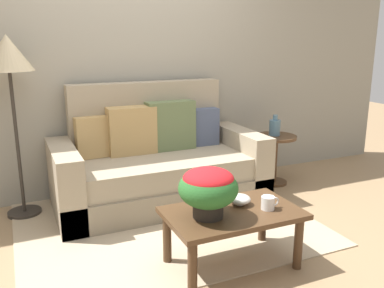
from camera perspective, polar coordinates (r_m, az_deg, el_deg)
ground_plane at (r=3.44m, az=-2.93°, el=-11.69°), size 14.00×14.00×0.00m
wall_back at (r=4.16m, az=-8.87°, el=12.28°), size 6.40×0.12×2.74m
area_rug at (r=3.54m, az=-3.64°, el=-10.84°), size 2.37×1.91×0.01m
couch at (r=3.91m, az=-4.81°, el=-2.97°), size 1.91×0.91×1.11m
coffee_table at (r=2.81m, az=5.61°, el=-10.37°), size 0.90×0.55×0.40m
side_table at (r=4.44m, az=11.43°, el=-0.88°), size 0.43×0.43×0.53m
floor_lamp at (r=3.71m, az=-24.02°, el=10.14°), size 0.40×0.40×1.55m
potted_plant at (r=2.62m, az=2.26°, el=-6.02°), size 0.38×0.38×0.32m
coffee_mug at (r=2.83m, az=10.50°, el=-8.00°), size 0.13×0.09×0.09m
snack_bowl at (r=2.87m, az=6.65°, el=-7.60°), size 0.15×0.15×0.07m
table_vase at (r=4.39m, az=11.37°, el=2.31°), size 0.12×0.12×0.22m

